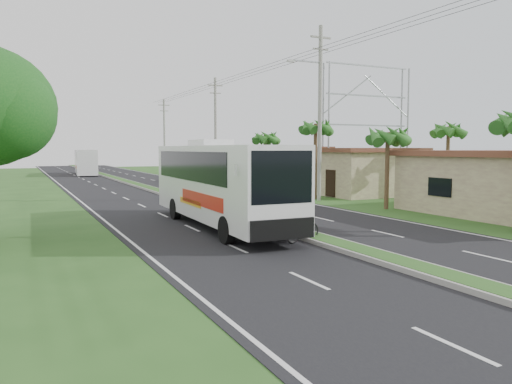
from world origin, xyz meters
name	(u,v)px	position (x,y,z in m)	size (l,w,h in m)	color
ground	(407,268)	(0.00, 0.00, 0.00)	(180.00, 180.00, 0.00)	#284F1D
road_asphalt	(194,203)	(0.00, 20.00, 0.01)	(14.00, 160.00, 0.02)	black
median_strip	(194,202)	(0.00, 20.00, 0.10)	(1.20, 160.00, 0.18)	gray
lane_edge_left	(89,208)	(-6.70, 20.00, 0.00)	(0.12, 160.00, 0.01)	silver
lane_edge_right	(283,199)	(6.70, 20.00, 0.00)	(0.12, 160.00, 0.01)	silver
shop_mid	(349,170)	(14.00, 22.00, 1.86)	(7.60, 10.60, 3.67)	gray
shop_far	(271,164)	(14.00, 36.00, 1.93)	(8.60, 11.60, 3.82)	gray
palm_verge_b	(388,136)	(9.40, 12.00, 4.36)	(2.40, 2.40, 5.05)	#473321
palm_verge_c	(316,127)	(8.80, 19.00, 5.12)	(2.40, 2.40, 5.85)	#473321
palm_verge_d	(265,138)	(9.30, 28.00, 4.55)	(2.40, 2.40, 5.25)	#473321
palm_behind_shop	(448,130)	(17.50, 15.00, 4.93)	(2.40, 2.40, 5.65)	#473321
utility_pole_b	(320,110)	(8.47, 18.00, 6.26)	(3.20, 0.28, 12.00)	gray
utility_pole_c	(216,129)	(8.50, 38.00, 5.67)	(1.60, 0.28, 11.00)	gray
utility_pole_d	(164,136)	(8.50, 58.00, 5.42)	(1.60, 0.28, 10.50)	gray
billboard_lattice	(367,117)	(22.00, 30.00, 6.82)	(10.18, 1.18, 12.07)	gray
coach_bus_main	(219,179)	(-2.22, 9.90, 2.23)	(2.90, 12.58, 4.05)	white
coach_bus_far	(85,161)	(-1.88, 60.95, 1.96)	(3.52, 12.01, 3.45)	silver
motorcyclist	(303,223)	(-0.70, 4.94, 0.77)	(1.89, 1.00, 2.19)	black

